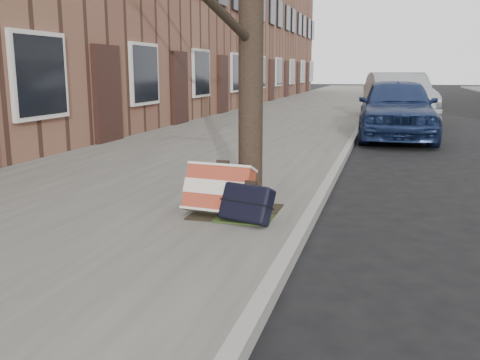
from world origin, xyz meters
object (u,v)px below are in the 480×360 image
(suitcase_navy, at_px, (247,203))
(car_near_front, at_px, (396,108))
(suitcase_red, at_px, (219,190))
(car_near_mid, at_px, (397,97))

(suitcase_navy, height_order, car_near_front, car_near_front)
(suitcase_red, height_order, car_near_mid, car_near_mid)
(suitcase_navy, relative_size, car_near_mid, 0.11)
(suitcase_red, distance_m, suitcase_navy, 0.42)
(suitcase_navy, distance_m, car_near_mid, 12.70)
(suitcase_red, xyz_separation_m, suitcase_navy, (0.36, -0.22, -0.06))
(suitcase_navy, xyz_separation_m, car_near_mid, (1.51, 12.60, 0.44))
(car_near_front, height_order, car_near_mid, car_near_mid)
(suitcase_red, bearing_deg, car_near_front, 84.48)
(suitcase_navy, height_order, car_near_mid, car_near_mid)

